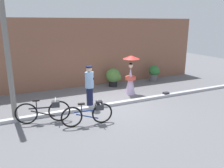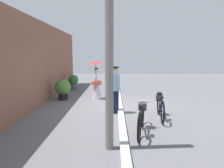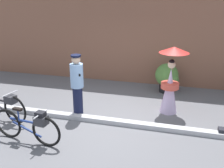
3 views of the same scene
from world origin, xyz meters
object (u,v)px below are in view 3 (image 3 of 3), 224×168
(backpack_on_pavement, at_px, (224,132))
(bicycle_near_officer, at_px, (2,104))
(bicycle_far_side, at_px, (29,125))
(person_officer, at_px, (77,84))
(potted_plant_small, at_px, (167,77))
(person_with_parasol, at_px, (171,81))

(backpack_on_pavement, bearing_deg, bicycle_near_officer, -174.22)
(bicycle_far_side, xyz_separation_m, backpack_on_pavement, (4.21, 1.37, -0.32))
(person_officer, xyz_separation_m, backpack_on_pavement, (3.68, -0.14, -0.81))
(bicycle_far_side, bearing_deg, bicycle_near_officer, 148.41)
(backpack_on_pavement, bearing_deg, person_officer, 177.81)
(bicycle_far_side, height_order, backpack_on_pavement, bicycle_far_side)
(person_officer, distance_m, backpack_on_pavement, 3.77)
(potted_plant_small, distance_m, backpack_on_pavement, 3.01)
(bicycle_far_side, relative_size, backpack_on_pavement, 6.70)
(person_officer, height_order, backpack_on_pavement, person_officer)
(potted_plant_small, xyz_separation_m, backpack_on_pavement, (1.48, -2.59, -0.44))
(person_officer, bearing_deg, potted_plant_small, 48.02)
(person_officer, bearing_deg, backpack_on_pavement, -2.19)
(bicycle_near_officer, distance_m, bicycle_far_side, 1.55)
(bicycle_near_officer, relative_size, bicycle_far_side, 1.03)
(bicycle_near_officer, bearing_deg, potted_plant_small, 37.83)
(bicycle_far_side, height_order, person_officer, person_officer)
(person_officer, distance_m, potted_plant_small, 3.31)
(person_with_parasol, bearing_deg, bicycle_far_side, -140.19)
(bicycle_near_officer, bearing_deg, backpack_on_pavement, 5.78)
(bicycle_far_side, distance_m, person_officer, 1.67)
(person_with_parasol, bearing_deg, potted_plant_small, 95.64)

